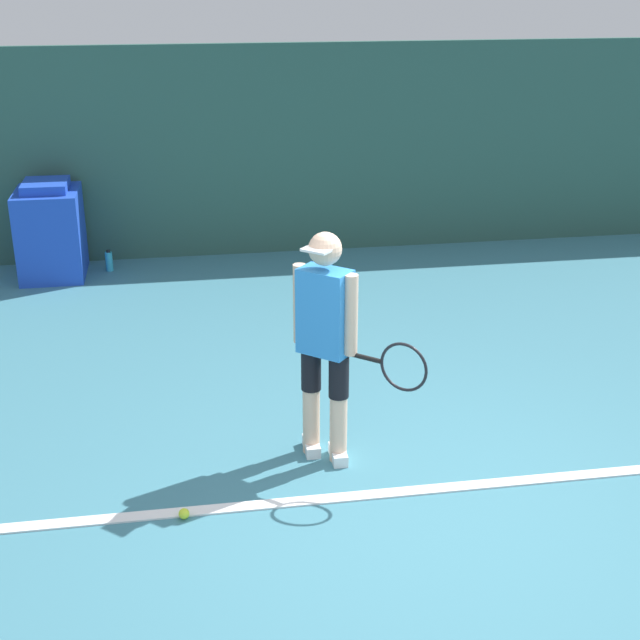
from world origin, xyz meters
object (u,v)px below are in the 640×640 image
object	(u,v)px
covered_chair	(51,231)
water_bottle	(109,261)
tennis_player	(327,338)
tennis_ball	(184,514)

from	to	relation	value
covered_chair	water_bottle	size ratio (longest dim) A/B	4.39
tennis_player	covered_chair	bearing A→B (deg)	159.04
water_bottle	tennis_ball	bearing A→B (deg)	-81.90
tennis_ball	water_bottle	distance (m)	5.05
covered_chair	water_bottle	world-z (taller)	covered_chair
tennis_player	covered_chair	distance (m)	4.93
water_bottle	covered_chair	bearing A→B (deg)	-174.37
tennis_player	tennis_ball	distance (m)	1.46
tennis_ball	water_bottle	xyz separation A→B (m)	(-0.71, 5.00, 0.08)
water_bottle	tennis_player	bearing A→B (deg)	-68.67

